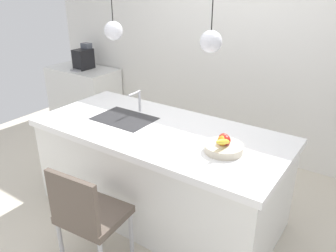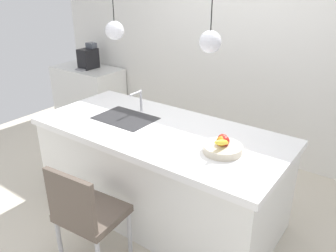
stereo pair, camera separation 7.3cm
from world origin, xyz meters
The scene contains 11 objects.
floor centered at (0.00, 0.00, 0.00)m, with size 6.60×6.60×0.00m, color beige.
back_wall centered at (0.00, 1.65, 1.30)m, with size 6.00×0.10×2.60m, color silver.
kitchen_island centered at (0.00, 0.00, 0.44)m, with size 2.31×1.06×0.88m.
sink_basin centered at (-0.41, 0.00, 0.88)m, with size 0.56×0.40×0.02m, color #2D2D30.
faucet centered at (-0.41, 0.21, 1.03)m, with size 0.02×0.17×0.22m.
fruit_bowl centered at (0.67, -0.07, 0.93)m, with size 0.30×0.30×0.16m.
side_counter centered at (-2.40, 1.28, 0.41)m, with size 1.10×0.60×0.82m, color white.
coffee_machine centered at (-2.34, 1.28, 0.98)m, with size 0.20×0.35×0.38m.
chair_near centered at (-0.03, -0.88, 0.51)m, with size 0.50×0.47×0.90m.
pendant_light_left centered at (-0.48, 0.00, 1.70)m, with size 0.16×0.16×0.76m.
pendant_light_right centered at (0.48, 0.00, 1.70)m, with size 0.16×0.16×0.76m.
Camera 1 is at (1.64, -2.25, 2.14)m, focal length 36.44 mm.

